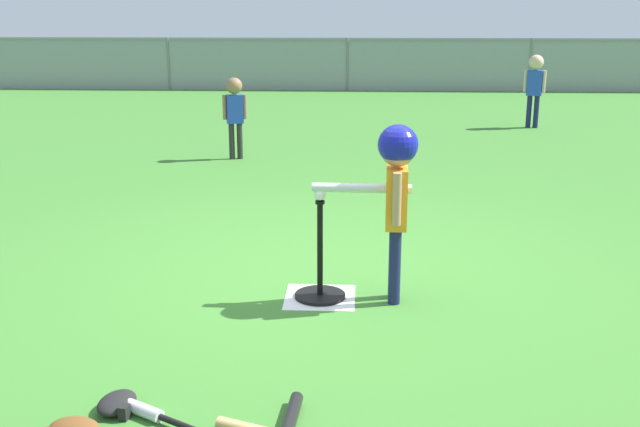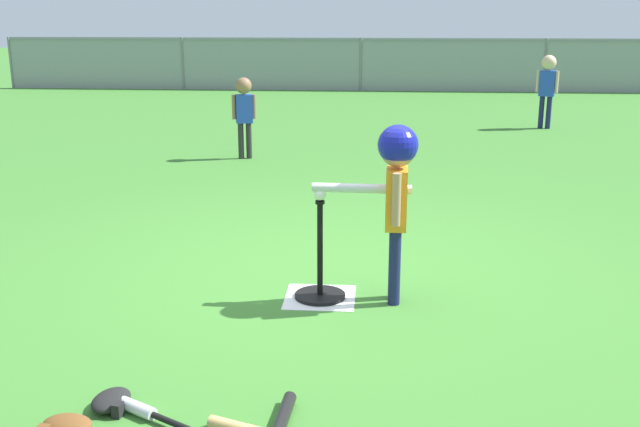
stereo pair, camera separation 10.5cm
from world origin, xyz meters
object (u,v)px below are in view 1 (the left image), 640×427
at_px(batter_child, 395,177).
at_px(glove_near_bats, 117,403).
at_px(fielder_deep_center, 235,107).
at_px(spare_bat_silver, 146,411).
at_px(baseball_on_tee, 320,195).
at_px(spare_bat_black, 289,424).
at_px(batting_tee, 320,283).
at_px(fielder_near_left, 535,81).

distance_m(batter_child, glove_near_bats, 2.05).
xyz_separation_m(fielder_deep_center, spare_bat_silver, (0.54, -5.91, -0.60)).
distance_m(fielder_deep_center, spare_bat_silver, 5.97).
distance_m(baseball_on_tee, spare_bat_silver, 1.74).
height_order(spare_bat_silver, spare_bat_black, same).
distance_m(batting_tee, spare_bat_black, 1.54).
height_order(baseball_on_tee, spare_bat_black, baseball_on_tee).
relative_size(batter_child, spare_bat_silver, 1.99).
xyz_separation_m(fielder_near_left, glove_near_bats, (-3.74, -8.54, -0.67)).
relative_size(batter_child, glove_near_bats, 4.48).
bearing_deg(fielder_deep_center, batter_child, -69.19).
bearing_deg(fielder_deep_center, baseball_on_tee, -74.37).
bearing_deg(glove_near_bats, fielder_near_left, 66.36).
bearing_deg(glove_near_bats, baseball_on_tee, 58.95).
relative_size(fielder_near_left, fielder_deep_center, 1.12).
relative_size(batting_tee, baseball_on_tee, 8.53).
xyz_separation_m(baseball_on_tee, spare_bat_silver, (-0.70, -1.46, -0.64)).
distance_m(baseball_on_tee, fielder_near_left, 7.69).
relative_size(fielder_near_left, spare_bat_black, 1.67).
bearing_deg(spare_bat_black, spare_bat_silver, 173.55).
height_order(spare_bat_silver, glove_near_bats, glove_near_bats).
bearing_deg(spare_bat_silver, batter_child, 51.46).
height_order(baseball_on_tee, batter_child, batter_child).
bearing_deg(fielder_deep_center, spare_bat_black, -78.77).
xyz_separation_m(fielder_near_left, spare_bat_black, (-2.95, -8.67, -0.68)).
height_order(batting_tee, glove_near_bats, batting_tee).
height_order(baseball_on_tee, fielder_near_left, fielder_near_left).
xyz_separation_m(fielder_near_left, spare_bat_silver, (-3.59, -8.59, -0.68)).
distance_m(batting_tee, spare_bat_silver, 1.62).
xyz_separation_m(batting_tee, fielder_near_left, (2.89, 7.13, 0.61)).
xyz_separation_m(batting_tee, spare_bat_silver, (-0.70, -1.46, -0.07)).
distance_m(baseball_on_tee, fielder_deep_center, 4.62).
distance_m(batter_child, spare_bat_black, 1.77).
bearing_deg(baseball_on_tee, batting_tee, -86.42).
bearing_deg(spare_bat_silver, glove_near_bats, 159.44).
relative_size(batting_tee, spare_bat_silver, 1.14).
height_order(fielder_near_left, spare_bat_silver, fielder_near_left).
relative_size(spare_bat_silver, glove_near_bats, 2.25).
xyz_separation_m(fielder_deep_center, spare_bat_black, (1.19, -5.99, -0.60)).
xyz_separation_m(spare_bat_silver, glove_near_bats, (-0.15, 0.06, 0.01)).
height_order(batter_child, spare_bat_silver, batter_child).
relative_size(batting_tee, spare_bat_black, 0.96).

